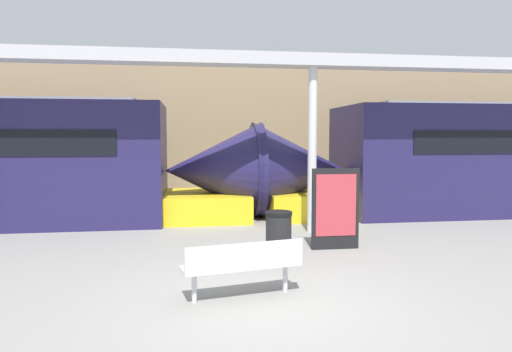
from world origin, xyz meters
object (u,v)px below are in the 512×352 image
Objects in this scene: bench_near at (243,263)px; poster_board at (336,209)px; support_column_near at (312,151)px; trash_bin at (279,238)px.

poster_board is (2.13, 2.51, 0.32)m from bench_near.
support_column_near reaches higher than bench_near.
poster_board is (1.32, 0.91, 0.35)m from trash_bin.
support_column_near reaches higher than poster_board.
poster_board is 1.97m from support_column_near.
poster_board is at bearing 38.27° from bench_near.
trash_bin is 0.58× the size of poster_board.
bench_near is 1.84× the size of trash_bin.
bench_near is 0.45× the size of support_column_near.
bench_near is 4.86m from support_column_near.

